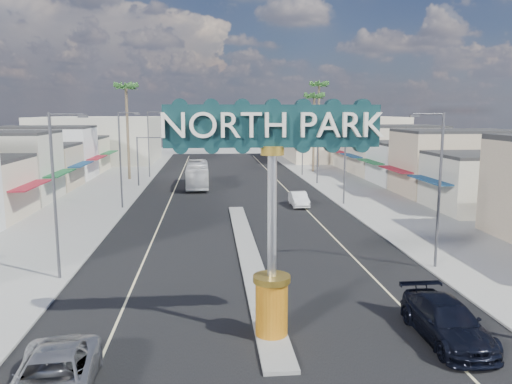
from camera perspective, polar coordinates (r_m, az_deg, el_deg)
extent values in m
plane|color=gray|center=(47.79, -2.38, -1.69)|extent=(160.00, 160.00, 0.00)
cube|color=black|center=(47.79, -2.38, -1.68)|extent=(20.00, 120.00, 0.01)
cube|color=gray|center=(32.23, -0.89, -6.94)|extent=(1.30, 30.00, 0.16)
cube|color=gray|center=(49.11, -18.93, -1.82)|extent=(8.00, 120.00, 0.12)
cube|color=gray|center=(50.46, 13.71, -1.29)|extent=(8.00, 120.00, 0.12)
cube|color=beige|center=(63.93, -25.11, 2.94)|extent=(12.00, 42.00, 6.00)
cube|color=#B7B29E|center=(65.70, 18.40, 3.49)|extent=(12.00, 42.00, 6.00)
cube|color=#B7B29E|center=(94.06, -17.46, 5.75)|extent=(20.00, 20.00, 8.00)
cube|color=beige|center=(95.18, 9.56, 6.09)|extent=(20.00, 20.00, 8.00)
cylinder|color=#B3580D|center=(20.56, 1.79, -13.10)|extent=(1.30, 1.30, 2.20)
cylinder|color=gold|center=(20.12, 1.80, -9.87)|extent=(1.50, 1.50, 0.25)
cylinder|color=#B7B7BC|center=(19.44, 1.84, -2.82)|extent=(0.36, 0.36, 4.80)
cylinder|color=gold|center=(19.07, 1.88, 4.77)|extent=(0.90, 0.90, 0.35)
cube|color=#0E2B2E|center=(19.02, 1.90, 7.54)|extent=(8.20, 0.50, 1.60)
cylinder|color=#47474C|center=(61.76, -13.36, 3.37)|extent=(0.18, 0.18, 6.00)
cylinder|color=#47474C|center=(61.25, -11.13, 6.12)|extent=(5.00, 0.12, 0.12)
cube|color=black|center=(61.11, -9.24, 5.70)|extent=(0.32, 0.32, 1.00)
sphere|color=red|center=(60.91, -9.26, 5.99)|extent=(0.22, 0.22, 0.22)
cylinder|color=#47474C|center=(62.61, 7.04, 3.63)|extent=(0.18, 0.18, 6.00)
cylinder|color=#47474C|center=(61.91, 4.82, 6.30)|extent=(5.00, 0.12, 0.12)
cube|color=black|center=(61.61, 2.97, 5.84)|extent=(0.32, 0.32, 1.00)
sphere|color=red|center=(61.42, 3.00, 6.12)|extent=(0.22, 0.22, 0.22)
cylinder|color=#47474C|center=(28.45, -22.04, -0.68)|extent=(0.16, 0.16, 9.00)
cylinder|color=#47474C|center=(27.83, -20.80, 8.30)|extent=(1.80, 0.10, 0.10)
cube|color=#47474C|center=(27.64, -19.17, 8.18)|extent=(0.50, 0.22, 0.15)
cylinder|color=#47474C|center=(47.79, -15.24, 3.45)|extent=(0.16, 0.16, 9.00)
cylinder|color=#47474C|center=(47.42, -14.39, 8.77)|extent=(1.80, 0.10, 0.10)
cube|color=#47474C|center=(47.31, -13.41, 8.68)|extent=(0.50, 0.22, 0.15)
cylinder|color=#47474C|center=(69.50, -12.17, 5.29)|extent=(0.16, 0.16, 9.00)
cylinder|color=#47474C|center=(69.24, -11.55, 8.94)|extent=(1.80, 0.10, 0.10)
cube|color=#47474C|center=(69.17, -10.88, 8.88)|extent=(0.50, 0.22, 0.15)
cylinder|color=#47474C|center=(30.19, 20.22, -0.03)|extent=(0.16, 0.16, 9.00)
cylinder|color=#47474C|center=(29.46, 19.10, 8.42)|extent=(1.80, 0.10, 0.10)
cube|color=#47474C|center=(29.14, 17.64, 8.29)|extent=(0.50, 0.22, 0.15)
cylinder|color=#47474C|center=(48.84, 10.12, 3.75)|extent=(0.16, 0.16, 9.00)
cylinder|color=#47474C|center=(48.39, 9.23, 8.94)|extent=(1.80, 0.10, 0.10)
cube|color=#47474C|center=(48.20, 8.30, 8.84)|extent=(0.50, 0.22, 0.15)
cylinder|color=#47474C|center=(70.22, 5.35, 5.49)|extent=(0.16, 0.16, 9.00)
cylinder|color=#47474C|center=(69.91, 4.67, 9.09)|extent=(1.80, 0.10, 0.10)
cube|color=#47474C|center=(69.78, 4.01, 9.02)|extent=(0.50, 0.22, 0.15)
cylinder|color=brown|center=(67.76, -14.44, 6.38)|extent=(0.36, 0.36, 12.00)
cylinder|color=brown|center=(74.55, 6.61, 6.46)|extent=(0.36, 0.36, 11.00)
cylinder|color=brown|center=(80.79, 7.14, 7.37)|extent=(0.36, 0.36, 13.00)
imported|color=#A3A3A7|center=(17.85, -22.24, -19.25)|extent=(3.04, 5.69, 1.52)
imported|color=black|center=(21.90, 20.96, -13.62)|extent=(2.25, 5.46, 1.58)
imported|color=silver|center=(48.04, 4.91, -0.82)|extent=(1.48, 4.21, 1.38)
imported|color=silver|center=(60.41, -6.71, 2.00)|extent=(2.68, 10.78, 2.99)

